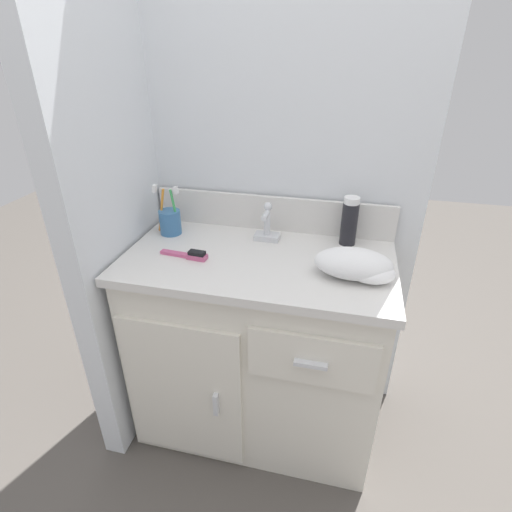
{
  "coord_description": "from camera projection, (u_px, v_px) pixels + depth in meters",
  "views": [
    {
      "loc": [
        0.27,
        -1.15,
        1.42
      ],
      "look_at": [
        0.0,
        -0.02,
        0.8
      ],
      "focal_mm": 28.0,
      "sensor_mm": 36.0,
      "label": 1
    }
  ],
  "objects": [
    {
      "name": "backsplash",
      "position": [
        272.0,
        213.0,
        1.51
      ],
      "size": [
        0.91,
        0.02,
        0.13
      ],
      "color": "silver",
      "rests_on": "vanity"
    },
    {
      "name": "hairbrush",
      "position": [
        190.0,
        255.0,
        1.33
      ],
      "size": [
        0.17,
        0.04,
        0.03
      ],
      "rotation": [
        0.0,
        0.0,
        -0.09
      ],
      "color": "#C1517F",
      "rests_on": "vanity"
    },
    {
      "name": "vanity",
      "position": [
        257.0,
        344.0,
        1.51
      ],
      "size": [
        0.91,
        0.51,
        0.78
      ],
      "color": "silver",
      "rests_on": "ground_plane"
    },
    {
      "name": "shaving_cream_can",
      "position": [
        349.0,
        221.0,
        1.39
      ],
      "size": [
        0.06,
        0.06,
        0.17
      ],
      "color": "black",
      "rests_on": "vanity"
    },
    {
      "name": "hand_towel",
      "position": [
        357.0,
        265.0,
        1.21
      ],
      "size": [
        0.24,
        0.14,
        0.09
      ],
      "color": "white",
      "rests_on": "vanity"
    },
    {
      "name": "sink_faucet",
      "position": [
        267.0,
        227.0,
        1.44
      ],
      "size": [
        0.09,
        0.09,
        0.14
      ],
      "color": "silver",
      "rests_on": "vanity"
    },
    {
      "name": "wall_back",
      "position": [
        277.0,
        141.0,
        1.44
      ],
      "size": [
        1.09,
        0.08,
        2.2
      ],
      "primitive_type": "cube",
      "color": "silver",
      "rests_on": "ground_plane"
    },
    {
      "name": "toothbrush_cup",
      "position": [
        170.0,
        221.0,
        1.49
      ],
      "size": [
        0.1,
        0.08,
        0.19
      ],
      "color": "teal",
      "rests_on": "vanity"
    },
    {
      "name": "ground_plane",
      "position": [
        257.0,
        417.0,
        1.71
      ],
      "size": [
        6.0,
        6.0,
        0.0
      ],
      "primitive_type": "plane",
      "color": "#4C4742"
    },
    {
      "name": "wall_left",
      "position": [
        106.0,
        153.0,
        1.29
      ],
      "size": [
        0.08,
        0.58,
        2.2
      ],
      "primitive_type": "cube",
      "color": "silver",
      "rests_on": "ground_plane"
    }
  ]
}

